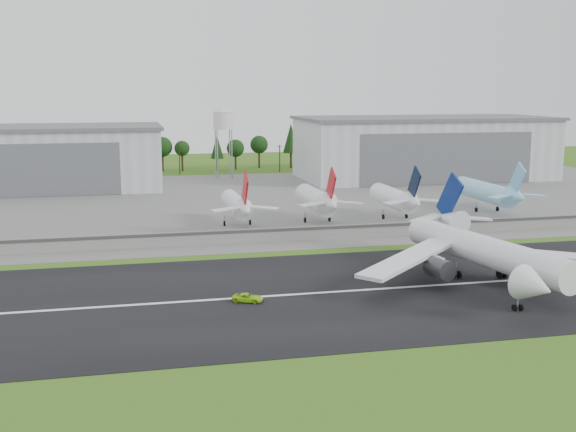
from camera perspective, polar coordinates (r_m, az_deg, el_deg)
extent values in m
plane|color=#3C6217|center=(125.88, 9.12, -6.95)|extent=(600.00, 600.00, 0.00)
cube|color=black|center=(134.79, 7.52, -5.74)|extent=(320.00, 60.00, 0.10)
cube|color=white|center=(134.78, 7.52, -5.71)|extent=(220.00, 1.00, 0.02)
cube|color=slate|center=(238.68, -1.72, 1.25)|extent=(320.00, 150.00, 0.10)
cube|color=gray|center=(176.05, 2.42, -1.35)|extent=(240.00, 0.50, 3.50)
cube|color=#38383A|center=(175.53, 2.45, -0.97)|extent=(240.00, 0.12, 0.70)
cube|color=silver|center=(279.60, -19.97, 4.21)|extent=(95.00, 42.00, 22.00)
cube|color=#595B60|center=(278.78, -20.11, 6.58)|extent=(97.00, 44.00, 1.20)
cube|color=#595B60|center=(258.90, -20.49, 3.36)|extent=(66.50, 0.30, 18.04)
cube|color=silver|center=(302.67, 10.67, 5.22)|extent=(100.00, 45.00, 24.00)
cube|color=#595B60|center=(301.91, 10.75, 7.61)|extent=(102.00, 47.00, 1.20)
cube|color=#595B60|center=(282.31, 12.50, 4.43)|extent=(70.00, 0.30, 19.68)
cylinder|color=#99999E|center=(296.98, -5.60, 4.87)|extent=(0.50, 0.50, 20.00)
cylinder|color=#99999E|center=(303.72, -4.62, 5.00)|extent=(0.50, 0.50, 20.00)
cylinder|color=silver|center=(299.45, -5.15, 7.51)|extent=(8.00, 8.00, 7.00)
cone|color=silver|center=(299.29, -5.16, 8.41)|extent=(8.40, 8.40, 2.40)
cylinder|color=white|center=(141.54, 15.30, -2.68)|extent=(13.63, 44.33, 5.80)
cone|color=white|center=(118.72, 18.98, -5.31)|extent=(6.79, 6.95, 5.80)
cone|color=white|center=(166.21, 12.55, -0.29)|extent=(7.04, 9.85, 5.51)
cube|color=navy|center=(164.88, 12.66, 1.50)|extent=(2.21, 9.47, 11.13)
cube|color=white|center=(145.21, 21.18, -3.02)|extent=(28.33, 13.71, 2.65)
cylinder|color=#333338|center=(142.10, 19.34, -3.84)|extent=(4.73, 6.09, 3.80)
cube|color=white|center=(167.04, 14.25, -0.17)|extent=(9.35, 4.37, 0.98)
cube|color=white|center=(135.97, 9.51, -3.32)|extent=(25.35, 21.68, 2.65)
cylinder|color=#333338|center=(136.18, 11.89, -4.07)|extent=(4.73, 6.09, 3.80)
cube|color=white|center=(164.43, 10.92, -0.20)|extent=(9.44, 7.09, 0.98)
cube|color=#99999E|center=(138.90, 15.72, -4.85)|extent=(15.24, 31.31, 3.20)
cylinder|color=black|center=(144.27, 13.13, -4.53)|extent=(0.66, 1.55, 1.50)
imported|color=#9CE11A|center=(125.69, -3.20, -6.46)|extent=(5.82, 4.25, 1.47)
cylinder|color=white|center=(196.09, -4.14, 0.92)|extent=(5.04, 24.00, 5.04)
cone|color=white|center=(180.82, -3.38, 0.48)|extent=(4.79, 7.00, 4.79)
cube|color=#B90F0E|center=(180.58, -3.42, 2.01)|extent=(0.45, 8.59, 10.02)
cylinder|color=#99999E|center=(194.32, -5.05, -0.38)|extent=(0.32, 0.32, 3.00)
cylinder|color=#99999E|center=(195.38, -3.02, -0.29)|extent=(0.32, 0.32, 3.00)
cylinder|color=black|center=(194.44, -5.05, -0.58)|extent=(0.40, 1.40, 1.40)
cylinder|color=silver|center=(200.61, 2.19, 1.29)|extent=(6.04, 24.00, 6.04)
cone|color=silver|center=(185.72, 3.44, 0.89)|extent=(5.74, 7.00, 5.74)
cube|color=#B60E14|center=(185.50, 3.41, 2.38)|extent=(0.45, 8.59, 10.02)
cylinder|color=#99999E|center=(198.56, 1.36, -0.12)|extent=(0.32, 0.32, 3.00)
cylinder|color=#99999E|center=(200.39, 3.30, -0.04)|extent=(0.32, 0.32, 3.00)
cylinder|color=black|center=(198.69, 1.35, -0.31)|extent=(0.40, 1.40, 1.40)
cylinder|color=white|center=(207.72, 8.27, 1.44)|extent=(5.60, 24.00, 5.60)
cone|color=white|center=(193.38, 9.94, 1.05)|extent=(5.32, 7.00, 5.32)
cube|color=black|center=(193.16, 9.92, 2.48)|extent=(0.45, 8.59, 10.02)
cylinder|color=#99999E|center=(205.33, 7.54, 0.14)|extent=(0.32, 0.32, 3.00)
cylinder|color=#99999E|center=(207.86, 9.34, 0.21)|extent=(0.32, 0.32, 3.00)
cylinder|color=black|center=(205.45, 7.53, -0.05)|extent=(0.40, 1.40, 1.40)
cylinder|color=#8DD2F4|center=(225.25, 15.26, 1.88)|extent=(5.83, 30.00, 5.83)
cone|color=#8DD2F4|center=(209.18, 17.65, 1.43)|extent=(5.54, 7.00, 5.54)
cube|color=#70B8E6|center=(208.98, 17.65, 2.76)|extent=(0.45, 8.59, 10.02)
cylinder|color=#99999E|center=(222.52, 14.65, 0.66)|extent=(0.32, 0.32, 3.00)
cylinder|color=#99999E|center=(225.84, 16.23, 0.72)|extent=(0.32, 0.32, 3.00)
cylinder|color=black|center=(222.63, 14.65, 0.48)|extent=(0.40, 1.40, 1.40)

